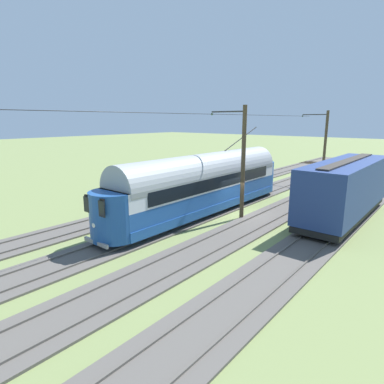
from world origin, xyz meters
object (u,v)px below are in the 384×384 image
at_px(switch_stand, 372,205).
at_px(spare_tie_stack, 171,186).
at_px(coach_adjacent, 346,188).
at_px(catenary_pole_foreground, 324,146).
at_px(vintage_streetcar, 205,183).
at_px(catenary_pole_mid_near, 242,161).

height_order(switch_stand, spare_tie_stack, switch_stand).
distance_m(coach_adjacent, spare_tie_stack, 15.68).
height_order(catenary_pole_foreground, spare_tie_stack, catenary_pole_foreground).
bearing_deg(vintage_streetcar, spare_tie_stack, -30.49).
bearing_deg(catenary_pole_mid_near, switch_stand, -134.77).
bearing_deg(coach_adjacent, switch_stand, -114.93).
relative_size(catenary_pole_foreground, switch_stand, 6.08).
height_order(coach_adjacent, catenary_pole_mid_near, catenary_pole_mid_near).
distance_m(coach_adjacent, switch_stand, 3.19).
distance_m(vintage_streetcar, coach_adjacent, 9.36).
relative_size(catenary_pole_mid_near, spare_tie_stack, 3.13).
height_order(vintage_streetcar, spare_tie_stack, vintage_streetcar).
height_order(coach_adjacent, switch_stand, coach_adjacent).
distance_m(catenary_pole_foreground, spare_tie_stack, 16.54).
bearing_deg(vintage_streetcar, coach_adjacent, -148.76).
distance_m(coach_adjacent, catenary_pole_mid_near, 7.08).
xyz_separation_m(catenary_pole_mid_near, spare_tie_stack, (10.10, -3.75, -3.65)).
relative_size(coach_adjacent, catenary_pole_foreground, 1.52).
xyz_separation_m(catenary_pole_foreground, catenary_pole_mid_near, (0.00, 16.33, 0.00)).
xyz_separation_m(coach_adjacent, spare_tie_stack, (15.56, 0.40, -1.89)).
bearing_deg(spare_tie_stack, coach_adjacent, -178.54).
bearing_deg(catenary_pole_foreground, coach_adjacent, 114.15).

